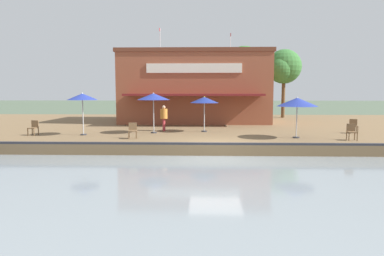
# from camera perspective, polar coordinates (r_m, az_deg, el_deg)

# --- Properties ---
(ground_plane) EXTENTS (220.00, 220.00, 0.00)m
(ground_plane) POSITION_cam_1_polar(r_m,az_deg,el_deg) (16.30, 3.98, -4.93)
(ground_plane) COLOR #4C5B47
(quay_deck) EXTENTS (22.00, 56.00, 0.60)m
(quay_deck) POSITION_cam_1_polar(r_m,az_deg,el_deg) (27.14, 3.13, 0.10)
(quay_deck) COLOR brown
(quay_deck) RESTS_ON ground
(quay_edge_fender) EXTENTS (0.20, 50.40, 0.10)m
(quay_edge_fender) POSITION_cam_1_polar(r_m,az_deg,el_deg) (16.29, 3.98, -2.62)
(quay_edge_fender) COLOR #2D2D33
(quay_edge_fender) RESTS_ON quay_deck
(waterfront_restaurant) EXTENTS (9.03, 12.15, 7.85)m
(waterfront_restaurant) POSITION_cam_1_polar(r_m,az_deg,el_deg) (29.45, 0.52, 6.82)
(waterfront_restaurant) COLOR brown
(waterfront_restaurant) RESTS_ON quay_deck
(patio_umbrella_near_quay_edge) EXTENTS (2.19, 2.19, 2.23)m
(patio_umbrella_near_quay_edge) POSITION_cam_1_polar(r_m,az_deg,el_deg) (19.33, 17.13, 4.16)
(patio_umbrella_near_quay_edge) COLOR #B7B7B7
(patio_umbrella_near_quay_edge) RESTS_ON quay_deck
(patio_umbrella_mid_patio_right) EXTENTS (1.74, 1.74, 2.45)m
(patio_umbrella_mid_patio_right) POSITION_cam_1_polar(r_m,az_deg,el_deg) (20.73, -17.82, 4.96)
(patio_umbrella_mid_patio_right) COLOR #B7B7B7
(patio_umbrella_mid_patio_right) RESTS_ON quay_deck
(patio_umbrella_mid_patio_left) EXTENTS (1.79, 1.79, 2.23)m
(patio_umbrella_mid_patio_left) POSITION_cam_1_polar(r_m,az_deg,el_deg) (21.45, 2.07, 4.68)
(patio_umbrella_mid_patio_left) COLOR #B7B7B7
(patio_umbrella_mid_patio_left) RESTS_ON quay_deck
(patio_umbrella_far_corner) EXTENTS (1.98, 1.98, 2.46)m
(patio_umbrella_far_corner) POSITION_cam_1_polar(r_m,az_deg,el_deg) (20.86, -6.45, 5.21)
(patio_umbrella_far_corner) COLOR #B7B7B7
(patio_umbrella_far_corner) RESTS_ON quay_deck
(cafe_chair_beside_entrance) EXTENTS (0.50, 0.50, 0.85)m
(cafe_chair_beside_entrance) POSITION_cam_1_polar(r_m,az_deg,el_deg) (21.82, -24.88, 0.16)
(cafe_chair_beside_entrance) COLOR brown
(cafe_chair_beside_entrance) RESTS_ON quay_deck
(cafe_chair_facing_river) EXTENTS (0.49, 0.49, 0.85)m
(cafe_chair_facing_river) POSITION_cam_1_polar(r_m,az_deg,el_deg) (18.62, -9.87, -0.29)
(cafe_chair_facing_river) COLOR brown
(cafe_chair_facing_river) RESTS_ON quay_deck
(cafe_chair_under_first_umbrella) EXTENTS (0.48, 0.48, 0.85)m
(cafe_chair_under_first_umbrella) POSITION_cam_1_polar(r_m,az_deg,el_deg) (19.58, 25.06, -0.46)
(cafe_chair_under_first_umbrella) COLOR brown
(cafe_chair_under_first_umbrella) RESTS_ON quay_deck
(cafe_chair_mid_patio) EXTENTS (0.53, 0.53, 0.85)m
(cafe_chair_mid_patio) POSITION_cam_1_polar(r_m,az_deg,el_deg) (22.98, 25.32, 0.40)
(cafe_chair_mid_patio) COLOR brown
(cafe_chair_mid_patio) RESTS_ON quay_deck
(person_near_entrance) EXTENTS (0.46, 0.46, 1.64)m
(person_near_entrance) POSITION_cam_1_polar(r_m,az_deg,el_deg) (22.01, -4.71, 2.16)
(person_near_entrance) COLOR #B23338
(person_near_entrance) RESTS_ON quay_deck
(tree_downstream_bank) EXTENTS (3.93, 3.75, 6.91)m
(tree_downstream_bank) POSITION_cam_1_polar(r_m,az_deg,el_deg) (33.71, 8.48, 10.07)
(tree_downstream_bank) COLOR brown
(tree_downstream_bank) RESTS_ON quay_deck
(tree_behind_restaurant) EXTENTS (3.47, 3.31, 6.61)m
(tree_behind_restaurant) POSITION_cam_1_polar(r_m,az_deg,el_deg) (34.54, 14.95, 9.71)
(tree_behind_restaurant) COLOR brown
(tree_behind_restaurant) RESTS_ON quay_deck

